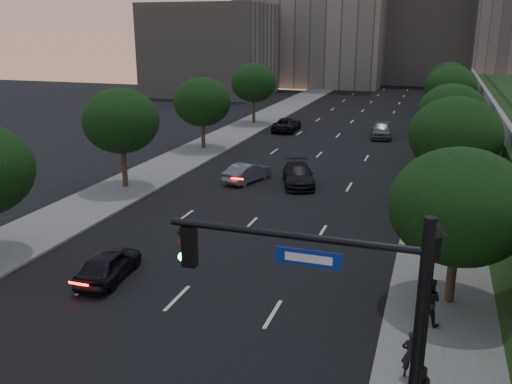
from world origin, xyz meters
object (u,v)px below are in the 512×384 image
(pedestrian_a, at_px, (411,354))
(sedan_mid_left, at_px, (248,172))
(pedestrian_c, at_px, (439,228))
(street_lamp, at_px, (425,319))
(sedan_near_left, at_px, (109,265))
(sedan_near_right, at_px, (298,175))
(sedan_far_right, at_px, (381,129))
(pedestrian_b, at_px, (429,301))
(traffic_signal_mast, at_px, (362,361))
(sedan_far_left, at_px, (287,124))

(pedestrian_a, bearing_deg, sedan_mid_left, -61.22)
(pedestrian_a, distance_m, pedestrian_c, 11.70)
(street_lamp, xyz_separation_m, pedestrian_a, (-0.30, 0.81, -1.70))
(pedestrian_c, bearing_deg, pedestrian_a, 100.21)
(sedan_near_left, bearing_deg, pedestrian_c, -153.68)
(sedan_near_left, height_order, sedan_near_right, sedan_near_right)
(sedan_far_right, bearing_deg, sedan_mid_left, -117.69)
(sedan_mid_left, xyz_separation_m, sedan_far_right, (7.21, 19.17, 0.15))
(sedan_far_right, xyz_separation_m, pedestrian_c, (5.64, -27.20, 0.11))
(pedestrian_a, xyz_separation_m, pedestrian_c, (0.71, 11.68, -0.01))
(sedan_mid_left, distance_m, pedestrian_a, 23.15)
(sedan_near_left, xyz_separation_m, pedestrian_b, (13.10, 0.20, 0.37))
(traffic_signal_mast, bearing_deg, sedan_near_right, 106.98)
(sedan_near_right, distance_m, pedestrian_a, 21.75)
(sedan_mid_left, relative_size, pedestrian_a, 2.59)
(street_lamp, xyz_separation_m, sedan_mid_left, (-12.44, 20.52, -1.96))
(sedan_mid_left, relative_size, sedan_far_right, 0.85)
(traffic_signal_mast, height_order, sedan_far_left, traffic_signal_mast)
(sedan_near_left, height_order, pedestrian_b, pedestrian_b)
(sedan_near_left, distance_m, sedan_mid_left, 16.50)
(traffic_signal_mast, height_order, sedan_mid_left, traffic_signal_mast)
(sedan_far_left, relative_size, pedestrian_b, 2.82)
(pedestrian_a, bearing_deg, pedestrian_c, -96.33)
(pedestrian_a, relative_size, pedestrian_b, 0.88)
(sedan_near_left, height_order, pedestrian_a, pedestrian_a)
(sedan_near_left, xyz_separation_m, sedan_near_right, (4.13, 16.79, 0.04))
(sedan_far_left, bearing_deg, sedan_far_right, 174.68)
(traffic_signal_mast, height_order, street_lamp, traffic_signal_mast)
(traffic_signal_mast, height_order, pedestrian_c, traffic_signal_mast)
(pedestrian_c, bearing_deg, sedan_near_left, 46.00)
(pedestrian_a, bearing_deg, sedan_far_right, -85.62)
(traffic_signal_mast, bearing_deg, sedan_near_left, 145.33)
(sedan_far_left, height_order, pedestrian_a, pedestrian_a)
(traffic_signal_mast, bearing_deg, sedan_mid_left, 114.46)
(street_lamp, relative_size, sedan_mid_left, 1.38)
(sedan_mid_left, bearing_deg, traffic_signal_mast, 132.16)
(traffic_signal_mast, bearing_deg, pedestrian_c, 84.29)
(sedan_far_left, xyz_separation_m, pedestrian_a, (14.71, -39.41, 0.24))
(sedan_near_left, height_order, pedestrian_c, pedestrian_c)
(street_lamp, bearing_deg, sedan_far_left, 110.47)
(sedan_far_right, bearing_deg, traffic_signal_mast, -91.89)
(street_lamp, relative_size, sedan_far_right, 1.17)
(sedan_near_right, bearing_deg, sedan_near_left, -122.60)
(traffic_signal_mast, height_order, pedestrian_a, traffic_signal_mast)
(sedan_mid_left, bearing_deg, pedestrian_a, 139.34)
(sedan_far_right, height_order, pedestrian_c, pedestrian_c)
(sedan_mid_left, bearing_deg, street_lamp, 138.93)
(sedan_near_left, relative_size, sedan_near_right, 0.81)
(pedestrian_b, bearing_deg, pedestrian_c, -79.34)
(pedestrian_a, bearing_deg, sedan_far_left, -72.38)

